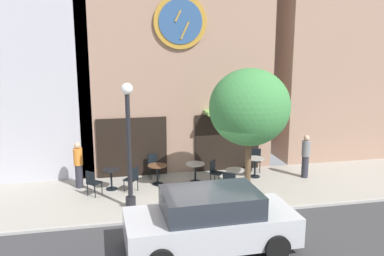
{
  "coord_description": "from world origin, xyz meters",
  "views": [
    {
      "loc": [
        -3.07,
        -11.25,
        5.3
      ],
      "look_at": [
        -0.24,
        2.17,
        2.28
      ],
      "focal_mm": 38.7,
      "sensor_mm": 36.0,
      "label": 1
    }
  ],
  "objects": [
    {
      "name": "cafe_table_rightmost",
      "position": [
        -3.0,
        2.95,
        0.48
      ],
      "size": [
        0.61,
        0.61,
        0.73
      ],
      "color": "black",
      "rests_on": "ground_plane"
    },
    {
      "name": "parked_car_silver",
      "position": [
        -0.6,
        -1.86,
        0.76
      ],
      "size": [
        4.34,
        2.1,
        1.55
      ],
      "color": "#B7BABF",
      "rests_on": "ground_plane"
    },
    {
      "name": "cafe_chair_left_end",
      "position": [
        -2.27,
        2.53,
        0.53
      ],
      "size": [
        0.56,
        0.56,
        0.9
      ],
      "color": "black",
      "rests_on": "ground_plane"
    },
    {
      "name": "cafe_chair_right_end",
      "position": [
        0.73,
        2.68,
        0.53
      ],
      "size": [
        0.56,
        0.56,
        0.9
      ],
      "color": "black",
      "rests_on": "ground_plane"
    },
    {
      "name": "street_lamp",
      "position": [
        -2.43,
        1.17,
        2.02
      ],
      "size": [
        0.36,
        0.36,
        3.97
      ],
      "color": "black",
      "rests_on": "ground_plane"
    },
    {
      "name": "clock_building",
      "position": [
        -0.24,
        5.52,
        5.72
      ],
      "size": [
        7.63,
        3.69,
        11.1
      ],
      "color": "#9E7A66",
      "rests_on": "ground_plane"
    },
    {
      "name": "cafe_chair_near_tree",
      "position": [
        2.77,
        3.9,
        0.53
      ],
      "size": [
        0.52,
        0.52,
        0.9
      ],
      "color": "black",
      "rests_on": "ground_plane"
    },
    {
      "name": "cafe_chair_facing_street",
      "position": [
        -3.62,
        2.43,
        0.53
      ],
      "size": [
        0.56,
        0.56,
        0.9
      ],
      "color": "black",
      "rests_on": "ground_plane"
    },
    {
      "name": "ground_plane",
      "position": [
        0.0,
        -0.6,
        -0.02
      ],
      "size": [
        26.33,
        9.88,
        0.13
      ],
      "color": "#9E998E"
    },
    {
      "name": "street_tree",
      "position": [
        1.4,
        1.04,
        3.11
      ],
      "size": [
        2.61,
        2.35,
        4.36
      ],
      "color": "brown",
      "rests_on": "ground_plane"
    },
    {
      "name": "cafe_chair_near_lamp",
      "position": [
        -1.39,
        3.96,
        0.53
      ],
      "size": [
        0.46,
        0.46,
        0.9
      ],
      "color": "black",
      "rests_on": "ground_plane"
    },
    {
      "name": "pedestrian_orange",
      "position": [
        -4.12,
        3.39,
        0.86
      ],
      "size": [
        0.45,
        0.45,
        1.67
      ],
      "color": "#2D2D38",
      "rests_on": "ground_plane"
    },
    {
      "name": "cafe_chair_mid_row",
      "position": [
        0.88,
        1.37,
        0.53
      ],
      "size": [
        0.56,
        0.56,
        0.9
      ],
      "color": "black",
      "rests_on": "ground_plane"
    },
    {
      "name": "cafe_table_near_door",
      "position": [
        2.46,
        3.17,
        0.54
      ],
      "size": [
        0.7,
        0.7,
        0.76
      ],
      "color": "black",
      "rests_on": "ground_plane"
    },
    {
      "name": "pedestrian_grey",
      "position": [
        4.33,
        2.74,
        0.86
      ],
      "size": [
        0.45,
        0.45,
        1.67
      ],
      "color": "#2D2D38",
      "rests_on": "ground_plane"
    },
    {
      "name": "cafe_table_center_right",
      "position": [
        0.08,
        3.08,
        0.51
      ],
      "size": [
        0.72,
        0.72,
        0.72
      ],
      "color": "black",
      "rests_on": "ground_plane"
    },
    {
      "name": "cafe_table_leftmost",
      "position": [
        -1.33,
        3.13,
        0.52
      ],
      "size": [
        0.71,
        0.71,
        0.73
      ],
      "color": "black",
      "rests_on": "ground_plane"
    },
    {
      "name": "cafe_table_center_left",
      "position": [
        1.3,
        2.08,
        0.5
      ],
      "size": [
        0.67,
        0.67,
        0.72
      ],
      "color": "black",
      "rests_on": "ground_plane"
    }
  ]
}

